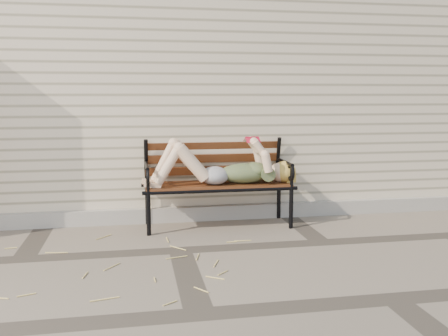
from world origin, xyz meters
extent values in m
plane|color=#766A5B|center=(0.00, 0.00, 0.00)|extent=(80.00, 80.00, 0.00)
cube|color=beige|center=(0.00, 3.00, 1.50)|extent=(8.00, 4.00, 3.00)
cube|color=#A6A296|center=(0.00, 0.97, 0.07)|extent=(8.00, 0.10, 0.15)
cylinder|color=black|center=(-0.24, 0.50, 0.21)|extent=(0.04, 0.04, 0.42)
cylinder|color=black|center=(-0.24, 0.92, 0.21)|extent=(0.04, 0.04, 0.42)
cylinder|color=black|center=(1.13, 0.50, 0.21)|extent=(0.04, 0.04, 0.42)
cylinder|color=black|center=(1.13, 0.92, 0.21)|extent=(0.04, 0.04, 0.42)
cube|color=#592B16|center=(0.44, 0.71, 0.42)|extent=(1.41, 0.45, 0.03)
cylinder|color=black|center=(0.44, 0.50, 0.40)|extent=(1.48, 0.04, 0.04)
cylinder|color=black|center=(0.44, 0.92, 0.40)|extent=(1.48, 0.04, 0.04)
torus|color=black|center=(0.44, 1.02, 0.88)|extent=(0.26, 0.03, 0.26)
ellipsoid|color=#0A344C|center=(0.70, 0.68, 0.53)|extent=(0.50, 0.29, 0.19)
ellipsoid|color=#0A344C|center=(0.81, 0.68, 0.56)|extent=(0.24, 0.28, 0.15)
ellipsoid|color=#A5A5AA|center=(0.41, 0.68, 0.51)|extent=(0.28, 0.32, 0.18)
sphere|color=beige|center=(1.06, 0.68, 0.53)|extent=(0.20, 0.20, 0.20)
ellipsoid|color=#E7CA57|center=(1.11, 0.68, 0.53)|extent=(0.23, 0.24, 0.21)
cube|color=#B5142E|center=(0.78, 0.68, 0.88)|extent=(0.13, 0.02, 0.02)
cube|color=beige|center=(0.78, 0.65, 0.86)|extent=(0.13, 0.08, 0.05)
cube|color=beige|center=(0.78, 0.72, 0.86)|extent=(0.13, 0.08, 0.05)
cube|color=#B5142E|center=(0.78, 0.64, 0.86)|extent=(0.14, 0.09, 0.05)
cube|color=#B5142E|center=(0.78, 0.73, 0.86)|extent=(0.14, 0.09, 0.05)
cylinder|color=#E9CE71|center=(-0.31, -0.71, 0.01)|extent=(0.15, 0.07, 0.01)
cylinder|color=#E9CE71|center=(-0.41, -0.57, 0.01)|extent=(0.14, 0.04, 0.01)
cylinder|color=#E9CE71|center=(-0.28, 0.50, 0.01)|extent=(0.09, 0.12, 0.01)
cylinder|color=#E9CE71|center=(0.15, -0.07, 0.01)|extent=(0.13, 0.14, 0.01)
cylinder|color=#E9CE71|center=(-0.11, -0.78, 0.01)|extent=(0.12, 0.04, 0.01)
cylinder|color=#E9CE71|center=(-1.37, -0.16, 0.01)|extent=(0.01, 0.13, 0.01)
cylinder|color=#E9CE71|center=(-1.05, -0.36, 0.01)|extent=(0.16, 0.08, 0.01)
cylinder|color=#E9CE71|center=(-0.58, -0.33, 0.01)|extent=(0.12, 0.05, 0.01)
cylinder|color=#E9CE71|center=(-0.71, 0.06, 0.01)|extent=(0.12, 0.03, 0.01)
cylinder|color=#E9CE71|center=(-0.97, 0.39, 0.01)|extent=(0.03, 0.17, 0.01)
cylinder|color=#E9CE71|center=(-0.02, -0.77, 0.01)|extent=(0.11, 0.05, 0.01)
cylinder|color=#E9CE71|center=(0.23, 0.33, 0.01)|extent=(0.07, 0.10, 0.01)
cylinder|color=#E9CE71|center=(0.39, -0.02, 0.01)|extent=(0.03, 0.12, 0.01)
cylinder|color=#E9CE71|center=(-1.21, -0.23, 0.01)|extent=(0.03, 0.10, 0.01)
cylinder|color=#E9CE71|center=(-0.45, -0.28, 0.01)|extent=(0.15, 0.04, 0.01)
cylinder|color=#E9CE71|center=(-1.23, -0.58, 0.01)|extent=(0.15, 0.03, 0.01)
cylinder|color=#E9CE71|center=(-0.94, -0.24, 0.01)|extent=(0.10, 0.03, 0.01)
camera|label=1|loc=(-0.36, -4.03, 1.29)|focal=40.00mm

